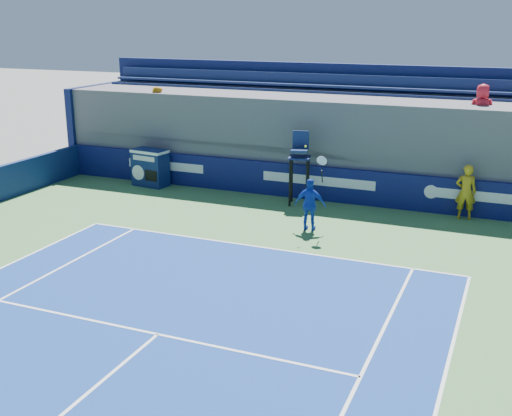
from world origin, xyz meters
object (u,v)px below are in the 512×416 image
at_px(match_clock, 150,167).
at_px(umpire_chair, 300,160).
at_px(ball_person, 466,192).
at_px(tennis_player, 310,205).

distance_m(match_clock, umpire_chair, 6.00).
xyz_separation_m(ball_person, umpire_chair, (-5.32, -0.41, 0.64)).
bearing_deg(ball_person, umpire_chair, -4.36).
bearing_deg(umpire_chair, tennis_player, -64.49).
distance_m(ball_person, umpire_chair, 5.38).
relative_size(match_clock, umpire_chair, 0.57).
relative_size(umpire_chair, tennis_player, 0.96).
xyz_separation_m(ball_person, match_clock, (-11.27, -0.19, -0.14)).
height_order(ball_person, match_clock, ball_person).
height_order(match_clock, tennis_player, tennis_player).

